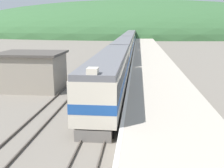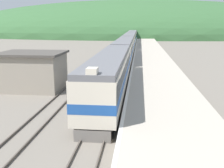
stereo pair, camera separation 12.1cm
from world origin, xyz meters
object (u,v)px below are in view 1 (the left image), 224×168
carriage_second (124,50)px  carriage_fifth (133,34)px  express_train_lead_car (110,74)px  carriage_third (129,41)px  carriage_fourth (131,36)px

carriage_second → carriage_fifth: same height
express_train_lead_car → carriage_second: size_ratio=0.91×
carriage_second → carriage_fifth: bearing=90.0°
carriage_third → carriage_fifth: 47.65m
express_train_lead_car → carriage_fifth: (0.00, 94.52, -0.01)m
carriage_fourth → carriage_fifth: bearing=90.0°
carriage_fifth → carriage_third: bearing=-90.0°
carriage_third → carriage_fourth: bearing=90.0°
express_train_lead_car → carriage_third: 46.87m
carriage_second → carriage_fifth: (0.00, 71.47, 0.00)m
express_train_lead_car → carriage_second: (0.00, 23.05, -0.01)m
carriage_third → carriage_fifth: (0.00, 47.65, 0.00)m
carriage_second → carriage_fourth: size_ratio=1.00×
express_train_lead_car → carriage_third: (0.00, 46.87, -0.01)m
carriage_fifth → carriage_second: bearing=-90.0°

